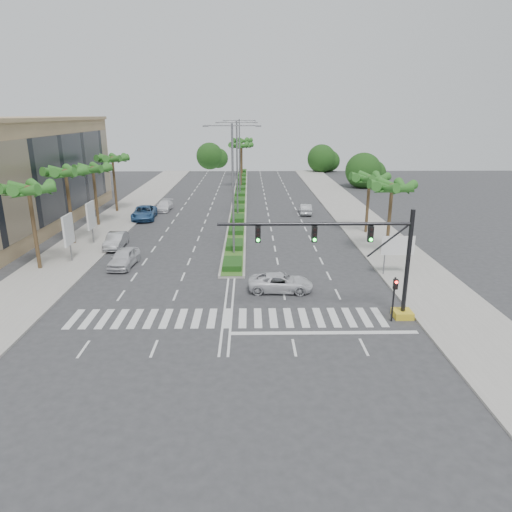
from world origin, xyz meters
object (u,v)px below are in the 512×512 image
Objects in this scene: car_parked_b at (116,240)px; car_crossing at (281,283)px; car_parked_a at (124,258)px; car_parked_c at (144,213)px; car_right at (305,209)px; car_parked_d at (164,206)px.

car_crossing is at bearing -38.32° from car_parked_b.
car_parked_a is at bearing 68.54° from car_crossing.
car_parked_c is 1.42× the size of car_right.
car_parked_b is at bearing -91.37° from car_parked_d.
car_parked_b is 12.88m from car_parked_c.
car_parked_c is (0.00, 12.88, 0.08)m from car_parked_b.
car_parked_b is at bearing -94.94° from car_parked_c.
car_parked_d is at bearing 84.02° from car_parked_b.
car_parked_c is 5.62m from car_parked_d.
car_right is (19.18, -2.59, 0.03)m from car_parked_d.
car_right is at bearing -4.14° from car_parked_d.
car_crossing is 28.03m from car_right.
car_parked_a is 1.02× the size of car_parked_d.
car_right is at bearing 36.02° from car_parked_b.
car_parked_d is at bearing 95.83° from car_parked_a.
car_right reaches higher than car_crossing.
car_parked_b is at bearing 115.68° from car_parked_a.
car_parked_d is at bearing 68.82° from car_parked_c.
car_parked_a is 6.29m from car_parked_b.
car_parked_d is 1.08× the size of car_right.
car_parked_b is 0.94× the size of car_crossing.
car_parked_a reaches higher than car_parked_b.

